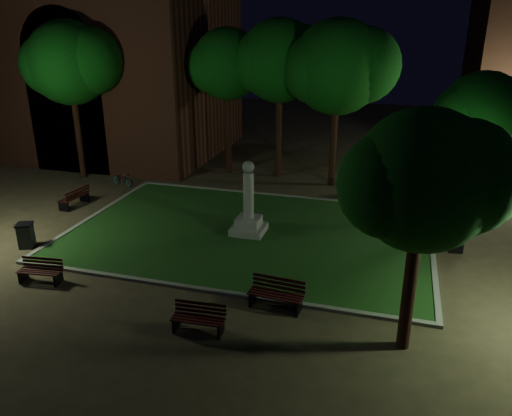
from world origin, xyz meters
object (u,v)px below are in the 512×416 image
Objects in this scene: monument at (249,214)px; bench_near_left at (199,319)px; bicycle at (123,179)px; bench_left_side at (75,198)px; bench_near_right at (277,295)px; trash_bin at (26,235)px; bench_west_near at (41,271)px; bench_far_side at (364,188)px; bench_right_side at (451,237)px.

bench_near_left is (0.67, -7.30, -0.54)m from monument.
bench_left_side is at bearing -173.91° from bicycle.
bench_near_right is at bearing 67.20° from bench_left_side.
bench_near_left is at bearing -84.74° from monument.
bench_west_near is at bearing -42.46° from trash_bin.
bench_far_side reaches higher than bench_left_side.
bench_west_near is at bearing 38.68° from bench_far_side.
bench_west_near is 1.09× the size of bicycle.
monument reaches higher than bench_far_side.
monument reaches higher than bench_near_left.
bench_far_side is at bearing 38.59° from trash_bin.
bench_left_side reaches higher than bench_west_near.
bicycle is at bearing -3.67° from bench_far_side.
bench_near_right is 1.14× the size of bench_west_near.
bench_near_right is at bearing -116.12° from bicycle.
bench_near_right is at bearing -64.41° from monument.
monument is 9.15m from trash_bin.
bench_far_side is 16.26m from trash_bin.
bench_near_right reaches higher than bench_near_left.
bench_near_right is 11.87m from bench_far_side.
bench_right_side is 1.61× the size of trash_bin.
trash_bin reaches higher than bench_near_left.
bench_near_left is at bearing 63.00° from bench_far_side.
bench_near_left is 1.02× the size of bench_west_near.
bench_west_near reaches higher than bicycle.
trash_bin is (-2.47, 2.26, 0.13)m from bench_west_near.
bench_left_side is (-9.29, 0.88, -0.51)m from monument.
bench_west_near is at bearing -134.09° from monument.
bench_far_side is (10.25, 12.40, 0.06)m from bench_west_near.
bench_far_side is at bearing 28.04° from bench_right_side.
bench_far_side is 1.79× the size of trash_bin.
bench_near_left is 9.65m from trash_bin.
bench_left_side is 1.21× the size of bicycle.
trash_bin is 0.71× the size of bicycle.
bench_west_near is (-5.85, -6.04, -0.56)m from monument.
bench_right_side is 17.37m from bicycle.
bench_near_left is 0.98× the size of bench_right_side.
bench_far_side is at bearing 55.37° from monument.
trash_bin is at bearing 26.83° from bench_far_side.
bench_left_side is (-3.44, 6.92, 0.05)m from bench_west_near.
bench_left_side is 17.61m from bench_right_side.
bench_near_right is 1.03× the size of bench_left_side.
trash_bin is (-16.64, -4.93, 0.11)m from bench_right_side.
bench_right_side is at bearing 95.86° from bench_left_side.
monument is 1.80× the size of bench_left_side.
bench_near_left is 11.39m from bench_right_side.
bench_west_near is 0.86× the size of bench_far_side.
bench_near_right is 11.01m from trash_bin.
monument is 1.72× the size of bench_far_side.
trash_bin is (-10.89, 1.59, 0.07)m from bench_near_right.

